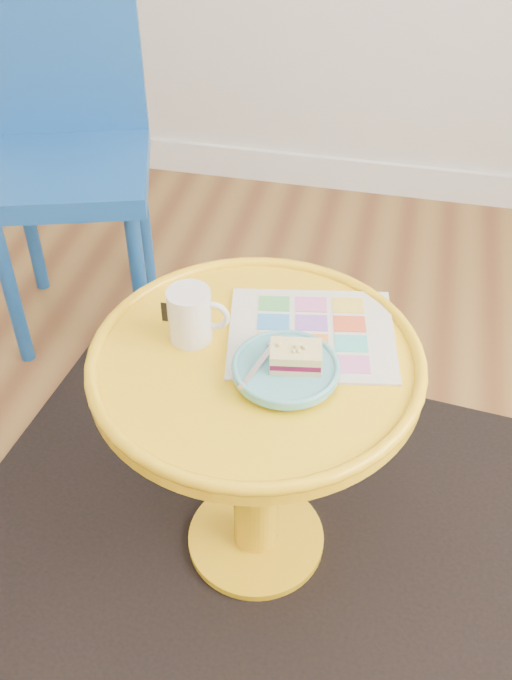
% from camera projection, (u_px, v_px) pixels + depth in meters
% --- Properties ---
extents(rug, '(1.41, 1.23, 0.01)m').
position_uv_depth(rug, '(256.00, 541.00, 1.65)').
color(rug, black).
rests_on(rug, ground).
extents(side_table, '(0.58, 0.58, 0.55)m').
position_uv_depth(side_table, '(256.00, 419.00, 1.40)').
color(side_table, yellow).
rests_on(side_table, ground).
extents(chair, '(0.52, 0.52, 0.94)m').
position_uv_depth(chair, '(66.00, 136.00, 1.94)').
color(chair, '#174C9A').
rests_on(chair, ground).
extents(newspaper, '(0.33, 0.30, 0.01)m').
position_uv_depth(newspaper, '(312.00, 334.00, 1.34)').
color(newspaper, silver).
rests_on(newspaper, side_table).
extents(mug, '(0.11, 0.08, 0.10)m').
position_uv_depth(mug, '(191.00, 314.00, 1.30)').
color(mug, white).
rests_on(mug, side_table).
extents(plate, '(0.18, 0.18, 0.02)m').
position_uv_depth(plate, '(286.00, 369.00, 1.25)').
color(plate, '#57ADB8').
rests_on(plate, newspaper).
extents(cake_slice, '(0.09, 0.07, 0.04)m').
position_uv_depth(cake_slice, '(296.00, 357.00, 1.23)').
color(cake_slice, '#D3BC8C').
rests_on(cake_slice, plate).
extents(fork, '(0.05, 0.14, 0.00)m').
position_uv_depth(fork, '(263.00, 359.00, 1.25)').
color(fork, silver).
rests_on(fork, plate).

